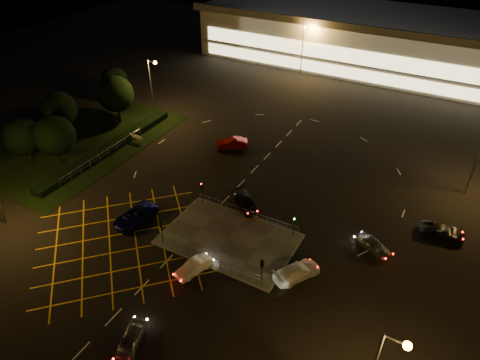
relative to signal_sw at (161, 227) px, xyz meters
The scene contains 24 objects.
ground 7.58m from the signal_sw, 56.28° to the left, with size 180.00×180.00×0.00m, color black.
pedestrian_island 7.57m from the signal_sw, 33.65° to the left, with size 14.00×9.00×0.12m, color #4C4944.
grass_verge 26.93m from the signal_sw, 153.45° to the left, with size 18.00×30.00×0.08m, color black.
hedge 22.55m from the signal_sw, 147.74° to the left, with size 2.00×26.00×1.00m, color black.
supermarket 68.13m from the signal_sw, 86.63° to the left, with size 72.00×26.50×10.50m.
streetlight_nw 31.24m from the signal_sw, 129.19° to the left, with size 1.78×0.56×10.03m.
streetlight_far_left 54.44m from the signal_sw, 95.88° to the left, with size 1.78×0.56×10.03m.
signal_sw is the anchor object (origin of this frame).
signal_se 12.00m from the signal_sw, ahead, with size 0.28×0.30×3.15m.
signal_nw 7.99m from the signal_sw, 90.00° to the left, with size 0.28×0.30×3.15m.
signal_ne 14.41m from the signal_sw, 33.65° to the left, with size 0.28×0.30×3.15m.
tree_a 26.38m from the signal_sw, behind, with size 5.04×5.04×6.86m.
tree_b 30.55m from the signal_sw, 156.81° to the left, with size 5.40×5.40×7.35m.
tree_c 31.34m from the signal_sw, 140.20° to the left, with size 5.76×5.76×7.84m.
tree_d 39.73m from the signal_sw, 139.09° to the left, with size 4.68×4.68×6.37m.
tree_e 22.92m from the signal_sw, 164.76° to the left, with size 5.40×5.40×7.35m.
car_near_silver 12.55m from the signal_sw, 64.97° to the right, with size 1.56×3.87×1.32m, color #B1B3B9.
car_queue_white 5.88m from the signal_sw, 19.07° to the right, with size 1.40×4.00×1.32m, color white.
car_left_blue 5.51m from the signal_sw, 163.24° to the left, with size 2.58×5.60×1.56m, color #0C0D4B.
car_far_dkgrey 11.33m from the signal_sw, 64.13° to the left, with size 1.97×4.85×1.41m, color black.
car_right_silver 22.74m from the signal_sw, 26.31° to the left, with size 1.60×3.97×1.35m, color #A3A5AA.
car_circ_red 21.99m from the signal_sw, 99.59° to the left, with size 1.62×4.64×1.53m, color maroon.
car_east_grey 30.96m from the signal_sw, 31.15° to the left, with size 2.19×4.76×1.32m, color black.
car_approach_white 14.97m from the signal_sw, ahead, with size 2.06×5.07×1.47m, color silver.
Camera 1 is at (20.04, -32.18, 32.29)m, focal length 32.00 mm.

